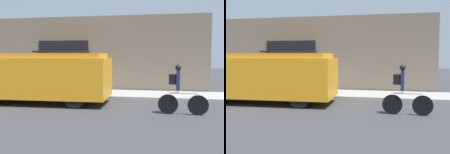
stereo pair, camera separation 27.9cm
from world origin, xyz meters
TOP-DOWN VIEW (x-y plane):
  - ground_plane at (0.00, 0.00)m, footprint 70.00×70.00m
  - sidewalk at (0.00, 1.29)m, footprint 28.00×2.57m
  - storefront at (-0.04, 2.73)m, footprint 14.34×0.96m
  - school_bus at (-0.49, -1.53)m, footprint 6.29×2.71m
  - cyclist at (5.18, -2.75)m, footprint 1.75×0.22m

SIDE VIEW (x-z plane):
  - ground_plane at x=0.00m, z-range 0.00..0.00m
  - sidewalk at x=0.00m, z-range 0.00..0.15m
  - cyclist at x=5.18m, z-range -0.05..1.74m
  - school_bus at x=-0.49m, z-range 0.06..2.25m
  - storefront at x=-0.04m, z-range 0.01..4.40m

